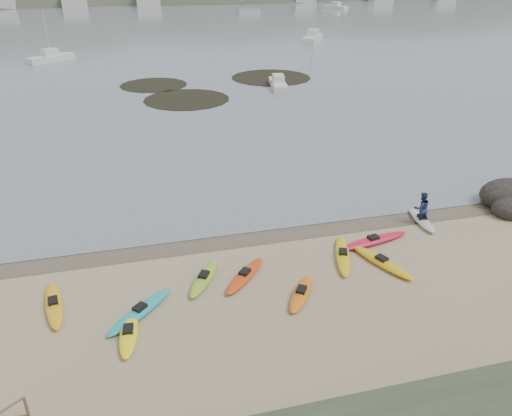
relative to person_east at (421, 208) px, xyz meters
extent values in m
plane|color=tan|center=(-9.28, 1.26, -0.95)|extent=(600.00, 600.00, 0.00)
plane|color=brown|center=(-9.28, 0.96, -0.95)|extent=(60.00, 60.00, 0.00)
ellipsoid|color=red|center=(-10.88, -2.89, -0.78)|extent=(2.76, 3.00, 0.34)
ellipsoid|color=gold|center=(-5.71, -2.38, -0.78)|extent=(1.94, 3.87, 0.34)
ellipsoid|color=#8ABF26|center=(-12.78, -2.64, -0.78)|extent=(2.17, 3.11, 0.34)
ellipsoid|color=#EFAA14|center=(-19.36, -2.98, -0.78)|extent=(1.27, 3.70, 0.34)
ellipsoid|color=red|center=(-3.60, -1.44, -0.78)|extent=(4.40, 1.51, 0.34)
ellipsoid|color=orange|center=(-8.77, -4.87, -0.78)|extent=(2.22, 2.85, 0.34)
ellipsoid|color=gold|center=(-4.11, -3.40, -0.78)|extent=(2.07, 3.87, 0.34)
ellipsoid|color=#1BA3AA|center=(-15.77, -4.36, -0.78)|extent=(3.18, 3.15, 0.34)
ellipsoid|color=beige|center=(0.12, -0.02, -0.78)|extent=(1.00, 3.04, 0.34)
ellipsoid|color=#FFEF15|center=(-16.28, -5.65, -0.78)|extent=(1.00, 3.03, 0.34)
imported|color=navy|center=(0.00, 0.00, 0.00)|extent=(0.95, 0.75, 1.91)
ellipsoid|color=black|center=(6.58, 0.88, -0.67)|extent=(3.73, 2.90, 1.87)
ellipsoid|color=black|center=(5.58, -0.42, -0.77)|extent=(2.07, 1.87, 1.24)
cylinder|color=black|center=(-9.35, 30.66, -0.92)|extent=(9.12, 9.12, 0.04)
cylinder|color=black|center=(2.24, 38.73, -0.92)|extent=(9.94, 9.94, 0.04)
cylinder|color=black|center=(-12.27, 38.23, -0.92)|extent=(7.86, 7.86, 0.04)
cube|color=silver|center=(-25.56, 57.11, -0.48)|extent=(6.58, 5.50, 0.95)
cube|color=silver|center=(1.59, 33.40, -0.56)|extent=(2.45, 5.83, 0.79)
cube|color=silver|center=(17.62, 65.72, -0.40)|extent=(6.05, 7.84, 1.10)
cube|color=silver|center=(45.67, 122.61, -0.43)|extent=(5.56, 7.49, 1.04)
ellipsoid|color=#384235|center=(-54.28, 196.26, -18.95)|extent=(220.00, 120.00, 80.00)
ellipsoid|color=#384235|center=(25.72, 191.26, -16.25)|extent=(200.00, 110.00, 68.00)
ellipsoid|color=#384235|center=(110.72, 201.26, -18.05)|extent=(230.00, 130.00, 76.00)
cube|color=beige|center=(-27.28, 146.26, 1.05)|extent=(7.00, 5.00, 4.00)
camera|label=1|loc=(-15.20, -21.89, 12.61)|focal=35.00mm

